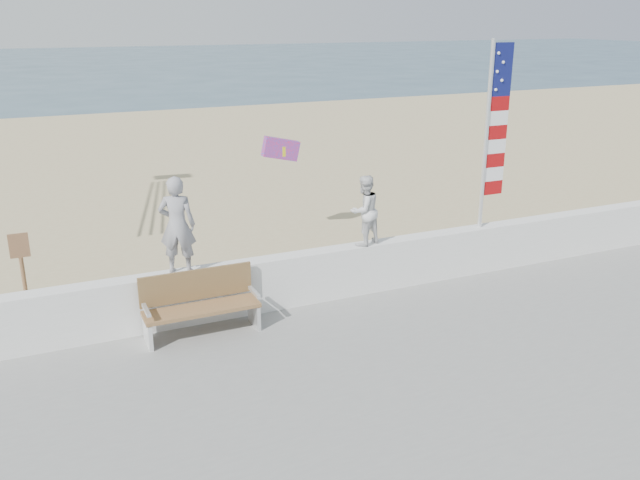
# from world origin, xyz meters

# --- Properties ---
(ground) EXTENTS (220.00, 220.00, 0.00)m
(ground) POSITION_xyz_m (0.00, 0.00, 0.00)
(ground) COLOR #2D495A
(ground) RESTS_ON ground
(sand) EXTENTS (90.00, 40.00, 0.08)m
(sand) POSITION_xyz_m (0.00, 9.00, 0.04)
(sand) COLOR tan
(sand) RESTS_ON ground
(seawall) EXTENTS (30.00, 0.35, 0.90)m
(seawall) POSITION_xyz_m (0.00, 2.00, 0.63)
(seawall) COLOR white
(seawall) RESTS_ON boardwalk
(adult) EXTENTS (0.67, 0.56, 1.56)m
(adult) POSITION_xyz_m (-2.15, 2.00, 1.86)
(adult) COLOR gray
(adult) RESTS_ON seawall
(child) EXTENTS (0.72, 0.63, 1.25)m
(child) POSITION_xyz_m (1.14, 2.00, 1.71)
(child) COLOR silver
(child) RESTS_ON seawall
(bench) EXTENTS (1.80, 0.57, 1.00)m
(bench) POSITION_xyz_m (-1.98, 1.55, 0.69)
(bench) COLOR olive
(bench) RESTS_ON boardwalk
(flag) EXTENTS (0.50, 0.08, 3.50)m
(flag) POSITION_xyz_m (3.79, 2.00, 2.99)
(flag) COLOR white
(flag) RESTS_ON seawall
(parafoil_kite) EXTENTS (0.86, 0.26, 0.58)m
(parafoil_kite) POSITION_xyz_m (0.97, 5.53, 2.20)
(parafoil_kite) COLOR #F71B34
(parafoil_kite) RESTS_ON ground
(sign) EXTENTS (0.32, 0.07, 1.46)m
(sign) POSITION_xyz_m (-4.46, 3.66, 0.94)
(sign) COLOR brown
(sign) RESTS_ON sand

